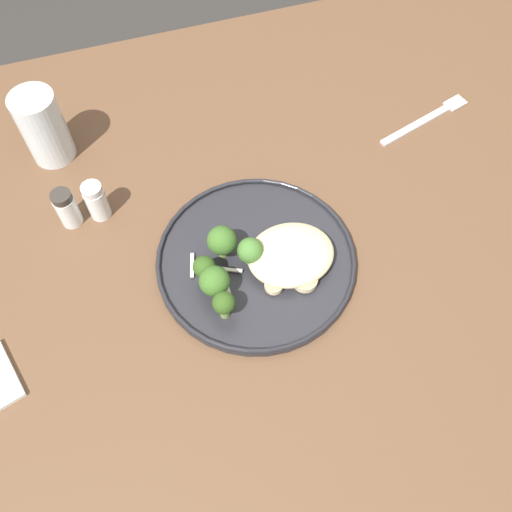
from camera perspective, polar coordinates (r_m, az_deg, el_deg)
The scene contains 20 objects.
ground at distance 1.52m, azimuth 0.67°, elevation -12.96°, with size 6.00×6.00×0.00m, color #2D2B28.
wooden_dining_table at distance 0.91m, azimuth 1.09°, elevation -0.33°, with size 1.40×1.00×0.74m.
dinner_plate at distance 0.81m, azimuth 0.00°, elevation -0.41°, with size 0.29×0.29×0.02m.
noodle_bed at distance 0.79m, azimuth 3.58°, elevation 0.14°, with size 0.13×0.11×0.03m.
seared_scallop_half_hidden at distance 0.80m, azimuth 5.72°, elevation -0.10°, with size 0.03×0.03×0.02m.
seared_scallop_tilted_round at distance 0.79m, azimuth 3.25°, elevation -0.95°, with size 0.03×0.03×0.02m.
seared_scallop_on_noodles at distance 0.77m, azimuth 1.84°, elevation -3.00°, with size 0.03×0.03×0.01m.
seared_scallop_large_seared at distance 0.78m, azimuth 5.05°, elevation -2.48°, with size 0.04×0.04×0.01m.
broccoli_floret_center_pile at distance 0.74m, azimuth -3.31°, elevation -4.92°, with size 0.03×0.03×0.05m.
broccoli_floret_left_leaning at distance 0.76m, azimuth -5.32°, elevation -1.21°, with size 0.03×0.03×0.05m.
broccoli_floret_near_rim at distance 0.78m, azimuth -0.60°, elevation 0.52°, with size 0.04×0.04×0.05m.
broccoli_floret_small_sprig at distance 0.78m, azimuth -3.52°, elevation 1.56°, with size 0.04×0.04×0.06m.
broccoli_floret_tall_stalk at distance 0.75m, azimuth -4.28°, elevation -2.61°, with size 0.04×0.04×0.06m.
onion_sliver_pale_crescent at distance 0.80m, azimuth -6.56°, elevation -0.96°, with size 0.04×0.01×0.00m, color silver.
onion_sliver_curled_piece at distance 0.79m, azimuth -3.33°, elevation -1.35°, with size 0.05×0.01×0.00m, color silver.
onion_sliver_short_strip at distance 0.78m, azimuth -2.89°, elevation -3.42°, with size 0.05×0.01×0.00m, color silver.
water_glass at distance 0.96m, azimuth -20.82°, elevation 11.90°, with size 0.07×0.07×0.12m.
dinner_fork at distance 1.03m, azimuth 17.11°, elevation 13.28°, with size 0.18×0.07×0.00m.
salt_shaker at distance 0.87m, azimuth -16.05°, elevation 5.45°, with size 0.03×0.03×0.07m.
pepper_shaker at distance 0.87m, azimuth -18.82°, elevation 4.66°, with size 0.03×0.03×0.07m.
Camera 1 is at (0.16, 0.43, 1.45)m, focal length 39.03 mm.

